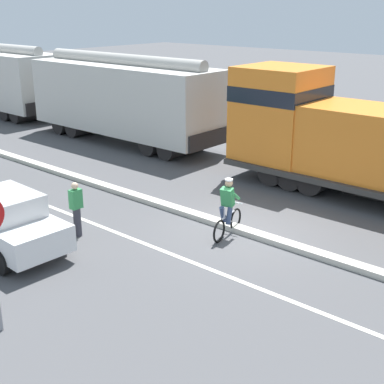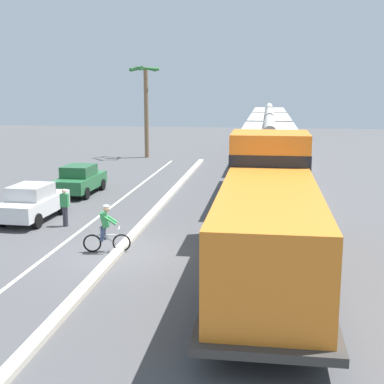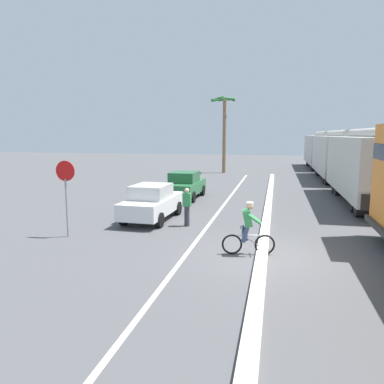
# 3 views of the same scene
# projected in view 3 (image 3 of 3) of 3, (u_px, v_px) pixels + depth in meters

# --- Properties ---
(ground_plane) EXTENTS (120.00, 120.00, 0.00)m
(ground_plane) POSITION_uv_depth(u_px,v_px,m) (262.00, 256.00, 11.92)
(ground_plane) COLOR #4C4C4F
(median_curb) EXTENTS (0.36, 36.00, 0.16)m
(median_curb) POSITION_uv_depth(u_px,v_px,m) (267.00, 215.00, 17.69)
(median_curb) COLOR beige
(median_curb) RESTS_ON ground
(lane_stripe) EXTENTS (0.14, 36.00, 0.01)m
(lane_stripe) POSITION_uv_depth(u_px,v_px,m) (217.00, 214.00, 18.22)
(lane_stripe) COLOR silver
(lane_stripe) RESTS_ON ground
(hopper_car_lead) EXTENTS (2.90, 10.60, 4.18)m
(hopper_car_lead) POSITION_uv_depth(u_px,v_px,m) (367.00, 167.00, 20.69)
(hopper_car_lead) COLOR beige
(hopper_car_lead) RESTS_ON ground
(hopper_car_middle) EXTENTS (2.90, 10.60, 4.18)m
(hopper_car_middle) POSITION_uv_depth(u_px,v_px,m) (336.00, 155.00, 31.87)
(hopper_car_middle) COLOR beige
(hopper_car_middle) RESTS_ON ground
(hopper_car_trailing) EXTENTS (2.90, 10.60, 4.18)m
(hopper_car_trailing) POSITION_uv_depth(u_px,v_px,m) (321.00, 150.00, 43.05)
(hopper_car_trailing) COLOR beige
(hopper_car_trailing) RESTS_ON ground
(parked_car_white) EXTENTS (1.95, 4.26, 1.62)m
(parked_car_white) POSITION_uv_depth(u_px,v_px,m) (152.00, 202.00, 16.86)
(parked_car_white) COLOR silver
(parked_car_white) RESTS_ON ground
(parked_car_green) EXTENTS (1.91, 4.24, 1.62)m
(parked_car_green) POSITION_uv_depth(u_px,v_px,m) (185.00, 185.00, 22.57)
(parked_car_green) COLOR #286B3D
(parked_car_green) RESTS_ON ground
(cyclist) EXTENTS (1.69, 0.54, 1.71)m
(cyclist) POSITION_uv_depth(u_px,v_px,m) (248.00, 230.00, 11.95)
(cyclist) COLOR black
(cyclist) RESTS_ON ground
(stop_sign) EXTENTS (0.76, 0.08, 2.88)m
(stop_sign) POSITION_uv_depth(u_px,v_px,m) (66.00, 184.00, 13.86)
(stop_sign) COLOR gray
(stop_sign) RESTS_ON ground
(palm_tree_near) EXTENTS (2.58, 2.77, 7.57)m
(palm_tree_near) POSITION_uv_depth(u_px,v_px,m) (224.00, 118.00, 37.06)
(palm_tree_near) COLOR #846647
(palm_tree_near) RESTS_ON ground
(pedestrian_by_cars) EXTENTS (0.34, 0.22, 1.62)m
(pedestrian_by_cars) POSITION_uv_depth(u_px,v_px,m) (187.00, 206.00, 15.69)
(pedestrian_by_cars) COLOR #33333D
(pedestrian_by_cars) RESTS_ON ground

